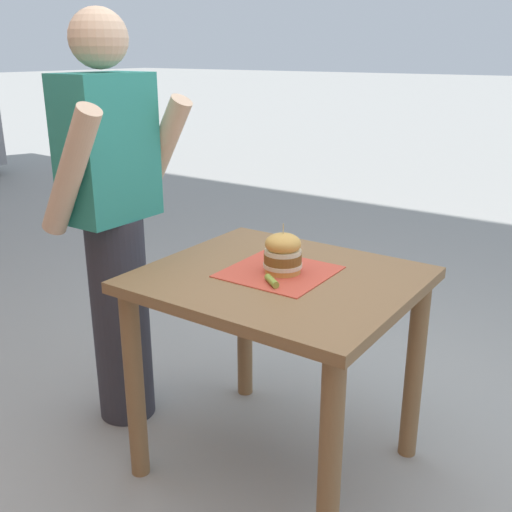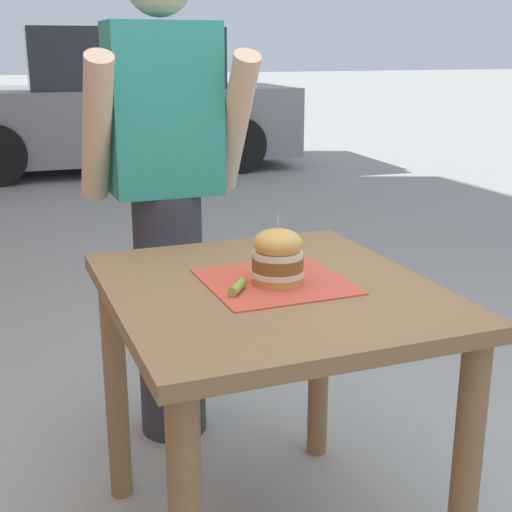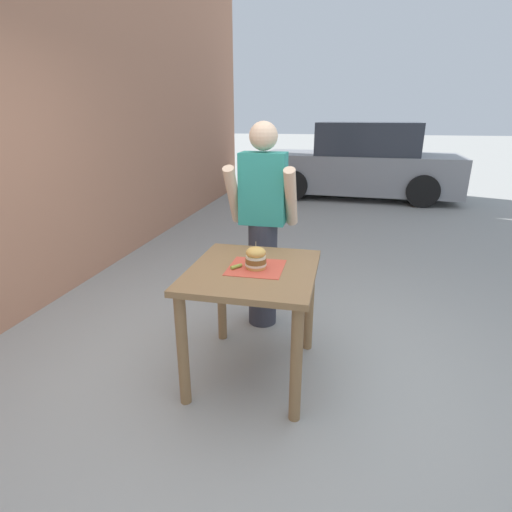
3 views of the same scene
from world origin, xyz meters
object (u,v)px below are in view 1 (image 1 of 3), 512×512
(patio_table, at_px, (279,314))
(diner_across_table, at_px, (114,222))
(pickle_spear, at_px, (272,281))
(sandwich, at_px, (284,253))

(patio_table, xyz_separation_m, diner_across_table, (-0.08, 0.74, 0.24))
(patio_table, height_order, diner_across_table, diner_across_table)
(pickle_spear, bearing_deg, diner_across_table, 88.72)
(sandwich, relative_size, pickle_spear, 2.16)
(diner_across_table, bearing_deg, pickle_spear, -91.28)
(patio_table, bearing_deg, diner_across_table, 96.47)
(pickle_spear, height_order, diner_across_table, diner_across_table)
(patio_table, xyz_separation_m, sandwich, (0.02, -0.00, 0.22))
(sandwich, distance_m, pickle_spear, 0.14)
(patio_table, height_order, pickle_spear, pickle_spear)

